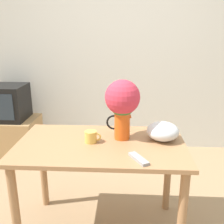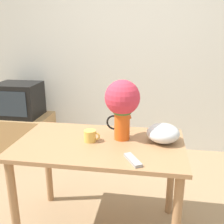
# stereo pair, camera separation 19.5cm
# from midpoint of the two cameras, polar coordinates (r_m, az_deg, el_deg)

# --- Properties ---
(wall_back) EXTENTS (8.00, 0.05, 2.60)m
(wall_back) POSITION_cam_midpoint_polar(r_m,az_deg,el_deg) (3.47, 1.07, 12.84)
(wall_back) COLOR silver
(wall_back) RESTS_ON ground_plane
(table) EXTENTS (1.24, 0.74, 0.78)m
(table) POSITION_cam_midpoint_polar(r_m,az_deg,el_deg) (2.00, -5.24, -10.05)
(table) COLOR #A3754C
(table) RESTS_ON ground_plane
(flower_vase) EXTENTS (0.26, 0.26, 0.46)m
(flower_vase) POSITION_cam_midpoint_polar(r_m,az_deg,el_deg) (1.92, -0.62, 2.12)
(flower_vase) COLOR #E05619
(flower_vase) RESTS_ON table
(coffee_mug) EXTENTS (0.12, 0.09, 0.09)m
(coffee_mug) POSITION_cam_midpoint_polar(r_m,az_deg,el_deg) (1.95, -7.45, -5.42)
(coffee_mug) COLOR gold
(coffee_mug) RESTS_ON table
(white_bowl) EXTENTS (0.24, 0.24, 0.14)m
(white_bowl) POSITION_cam_midpoint_polar(r_m,az_deg,el_deg) (1.99, 8.26, -4.21)
(white_bowl) COLOR silver
(white_bowl) RESTS_ON table
(remote_control) EXTENTS (0.13, 0.18, 0.02)m
(remote_control) POSITION_cam_midpoint_polar(r_m,az_deg,el_deg) (1.69, 2.50, -10.21)
(remote_control) COLOR #999999
(remote_control) RESTS_ON table
(tv_stand) EXTENTS (0.75, 0.52, 0.51)m
(tv_stand) POSITION_cam_midpoint_polar(r_m,az_deg,el_deg) (3.68, -23.00, -5.12)
(tv_stand) COLOR tan
(tv_stand) RESTS_ON ground_plane
(tv_set) EXTENTS (0.53, 0.44, 0.43)m
(tv_set) POSITION_cam_midpoint_polar(r_m,az_deg,el_deg) (3.54, -23.89, 1.91)
(tv_set) COLOR black
(tv_set) RESTS_ON tv_stand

